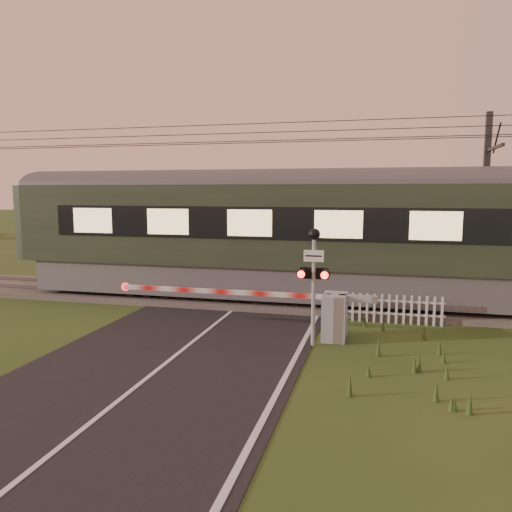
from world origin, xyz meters
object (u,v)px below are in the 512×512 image
(crossing_signal, at_px, (314,266))
(boom_gate, at_px, (322,313))
(picket_fence, at_px, (389,309))
(catenary_mast, at_px, (485,204))

(crossing_signal, bearing_deg, boom_gate, 78.36)
(picket_fence, xyz_separation_m, catenary_mast, (3.18, 4.12, 2.98))
(boom_gate, xyz_separation_m, crossing_signal, (-0.15, -0.71, 1.35))
(boom_gate, distance_m, picket_fence, 2.63)
(catenary_mast, bearing_deg, crossing_signal, -126.63)
(crossing_signal, bearing_deg, catenary_mast, 53.37)
(picket_fence, bearing_deg, crossing_signal, -124.88)
(picket_fence, distance_m, catenary_mast, 6.00)
(boom_gate, bearing_deg, catenary_mast, 51.12)
(boom_gate, distance_m, catenary_mast, 8.29)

